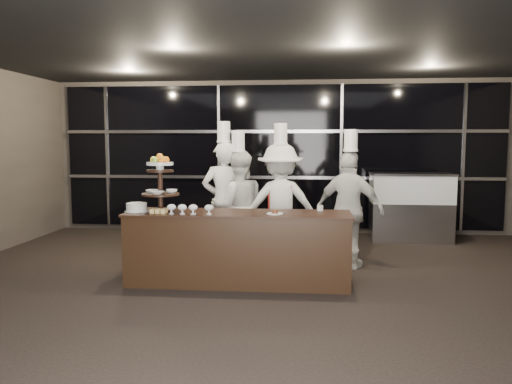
# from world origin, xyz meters

# --- Properties ---
(room) EXTENTS (10.00, 10.00, 10.00)m
(room) POSITION_xyz_m (0.00, 0.00, 1.50)
(room) COLOR black
(room) RESTS_ON ground
(window_wall) EXTENTS (8.60, 0.10, 2.80)m
(window_wall) POSITION_xyz_m (0.00, 4.94, 1.50)
(window_wall) COLOR black
(window_wall) RESTS_ON ground
(buffet_counter) EXTENTS (2.84, 0.74, 0.92)m
(buffet_counter) POSITION_xyz_m (-0.34, 1.29, 0.47)
(buffet_counter) COLOR black
(buffet_counter) RESTS_ON ground
(display_stand) EXTENTS (0.48, 0.48, 0.74)m
(display_stand) POSITION_xyz_m (-1.34, 1.29, 1.34)
(display_stand) COLOR black
(display_stand) RESTS_ON buffet_counter
(compotes) EXTENTS (0.58, 0.11, 0.12)m
(compotes) POSITION_xyz_m (-0.92, 1.07, 1.00)
(compotes) COLOR silver
(compotes) RESTS_ON buffet_counter
(layer_cake) EXTENTS (0.30, 0.30, 0.11)m
(layer_cake) POSITION_xyz_m (-1.64, 1.24, 0.97)
(layer_cake) COLOR white
(layer_cake) RESTS_ON buffet_counter
(pastry_squares) EXTENTS (0.20, 0.13, 0.05)m
(pastry_squares) POSITION_xyz_m (-1.32, 1.12, 0.95)
(pastry_squares) COLOR #D8B76A
(pastry_squares) RESTS_ON buffet_counter
(small_plate) EXTENTS (0.20, 0.20, 0.05)m
(small_plate) POSITION_xyz_m (0.13, 1.19, 0.94)
(small_plate) COLOR white
(small_plate) RESTS_ON buffet_counter
(chef_cup) EXTENTS (0.08, 0.08, 0.07)m
(chef_cup) POSITION_xyz_m (0.70, 1.54, 0.96)
(chef_cup) COLOR white
(chef_cup) RESTS_ON buffet_counter
(display_case) EXTENTS (1.45, 0.63, 1.24)m
(display_case) POSITION_xyz_m (2.43, 4.30, 0.69)
(display_case) COLOR #A5A5AA
(display_case) RESTS_ON ground
(chef_a) EXTENTS (0.73, 0.56, 2.10)m
(chef_a) POSITION_xyz_m (-0.70, 2.44, 0.93)
(chef_a) COLOR silver
(chef_a) RESTS_ON ground
(chef_b) EXTENTS (0.93, 0.79, 1.97)m
(chef_b) POSITION_xyz_m (-0.48, 2.39, 0.85)
(chef_b) COLOR white
(chef_b) RESTS_ON ground
(chef_c) EXTENTS (1.23, 0.83, 2.07)m
(chef_c) POSITION_xyz_m (0.14, 2.35, 0.90)
(chef_c) COLOR white
(chef_c) RESTS_ON ground
(chef_d) EXTENTS (1.07, 0.76, 1.98)m
(chef_d) POSITION_xyz_m (1.14, 2.22, 0.86)
(chef_d) COLOR silver
(chef_d) RESTS_ON ground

